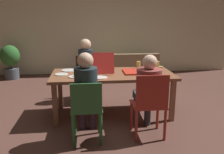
% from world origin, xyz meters
% --- Properties ---
extents(ground_plane, '(20.00, 20.00, 0.00)m').
position_xyz_m(ground_plane, '(0.00, 0.00, 0.00)').
color(ground_plane, brown).
extents(back_wall, '(7.89, 0.12, 2.64)m').
position_xyz_m(back_wall, '(0.00, 3.22, 1.32)').
color(back_wall, '#EBE7C2').
rests_on(back_wall, ground).
extents(dining_table, '(2.03, 0.93, 0.73)m').
position_xyz_m(dining_table, '(0.00, 0.00, 0.66)').
color(dining_table, brown).
rests_on(dining_table, ground).
extents(chair_0, '(0.42, 0.40, 0.86)m').
position_xyz_m(chair_0, '(-0.45, -0.92, 0.47)').
color(chair_0, '#2E6535').
rests_on(chair_0, ground).
extents(person_0, '(0.30, 0.54, 1.21)m').
position_xyz_m(person_0, '(-0.45, -0.78, 0.71)').
color(person_0, '#3F2B43').
rests_on(person_0, ground).
extents(chair_1, '(0.44, 0.45, 0.87)m').
position_xyz_m(chair_1, '(-0.45, 0.93, 0.50)').
color(chair_1, '#59331A').
rests_on(chair_1, ground).
extents(person_1, '(0.29, 0.51, 1.23)m').
position_xyz_m(person_1, '(-0.45, 0.78, 0.72)').
color(person_1, '#2C3A49').
rests_on(person_1, ground).
extents(chair_2, '(0.46, 0.40, 0.93)m').
position_xyz_m(chair_2, '(0.41, -0.90, 0.52)').
color(chair_2, '#A93026').
rests_on(chair_2, ground).
extents(person_2, '(0.34, 0.55, 1.17)m').
position_xyz_m(person_2, '(0.41, -0.75, 0.69)').
color(person_2, '#383741').
rests_on(person_2, ground).
extents(pizza_box_0, '(0.35, 0.46, 0.36)m').
position_xyz_m(pizza_box_0, '(-0.16, 0.10, 0.78)').
color(pizza_box_0, red).
rests_on(pizza_box_0, dining_table).
extents(pizza_box_1, '(0.42, 0.42, 0.03)m').
position_xyz_m(pizza_box_1, '(0.40, 0.02, 0.74)').
color(pizza_box_1, red).
rests_on(pizza_box_1, dining_table).
extents(plate_0, '(0.21, 0.21, 0.03)m').
position_xyz_m(plate_0, '(-0.62, -0.19, 0.74)').
color(plate_0, white).
rests_on(plate_0, dining_table).
extents(plate_1, '(0.25, 0.25, 0.01)m').
position_xyz_m(plate_1, '(-0.75, 0.28, 0.74)').
color(plate_1, white).
rests_on(plate_1, dining_table).
extents(plate_2, '(0.21, 0.21, 0.01)m').
position_xyz_m(plate_2, '(-0.22, -0.28, 0.74)').
color(plate_2, white).
rests_on(plate_2, dining_table).
extents(plate_3, '(0.21, 0.21, 0.01)m').
position_xyz_m(plate_3, '(-0.85, -0.01, 0.74)').
color(plate_3, white).
rests_on(plate_3, dining_table).
extents(drinking_glass_0, '(0.08, 0.08, 0.15)m').
position_xyz_m(drinking_glass_0, '(0.75, -0.23, 0.81)').
color(drinking_glass_0, '#DDC067').
rests_on(drinking_glass_0, dining_table).
extents(drinking_glass_1, '(0.08, 0.08, 0.14)m').
position_xyz_m(drinking_glass_1, '(-0.47, 0.25, 0.80)').
color(drinking_glass_1, silver).
rests_on(drinking_glass_1, dining_table).
extents(drinking_glass_2, '(0.07, 0.07, 0.12)m').
position_xyz_m(drinking_glass_2, '(0.88, 0.37, 0.79)').
color(drinking_glass_2, '#E4C859').
rests_on(drinking_glass_2, dining_table).
extents(drinking_glass_3, '(0.07, 0.07, 0.12)m').
position_xyz_m(drinking_glass_3, '(0.52, 0.36, 0.79)').
color(drinking_glass_3, '#DCCA5B').
rests_on(drinking_glass_3, dining_table).
extents(couch, '(1.79, 0.89, 0.71)m').
position_xyz_m(couch, '(0.58, 2.50, 0.26)').
color(couch, '#896D4D').
rests_on(couch, ground).
extents(potted_plant, '(0.50, 0.50, 0.92)m').
position_xyz_m(potted_plant, '(-2.48, 2.71, 0.52)').
color(potted_plant, '#4E5761').
rests_on(potted_plant, ground).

